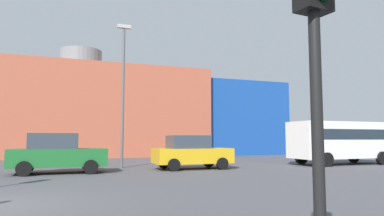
# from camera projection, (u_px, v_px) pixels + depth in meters

# --- Properties ---
(building_backdrop) EXTENTS (41.92, 10.50, 10.33)m
(building_backdrop) POSITION_uv_depth(u_px,v_px,m) (80.00, 114.00, 34.10)
(building_backdrop) COLOR #B2563D
(building_backdrop) RESTS_ON ground_plane
(parked_car_2) EXTENTS (4.40, 2.16, 1.91)m
(parked_car_2) POSITION_uv_depth(u_px,v_px,m) (57.00, 153.00, 16.75)
(parked_car_2) COLOR #1E662D
(parked_car_2) RESTS_ON ground_plane
(parked_car_3) EXTENTS (4.22, 2.07, 1.83)m
(parked_car_3) POSITION_uv_depth(u_px,v_px,m) (191.00, 152.00, 19.13)
(parked_car_3) COLOR gold
(parked_car_3) RESTS_ON ground_plane
(white_bus) EXTENTS (6.80, 2.62, 2.72)m
(white_bus) POSITION_uv_depth(u_px,v_px,m) (341.00, 139.00, 22.67)
(white_bus) COLOR white
(white_bus) RESTS_ON ground_plane
(traffic_light_near_right) EXTENTS (0.38, 0.38, 3.84)m
(traffic_light_near_right) POSITION_uv_depth(u_px,v_px,m) (316.00, 23.00, 3.59)
(traffic_light_near_right) COLOR black
(traffic_light_near_right) RESTS_ON ground_plane
(street_lamp) EXTENTS (0.80, 0.24, 8.30)m
(street_lamp) POSITION_uv_depth(u_px,v_px,m) (123.00, 86.00, 20.20)
(street_lamp) COLOR #59595E
(street_lamp) RESTS_ON ground_plane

